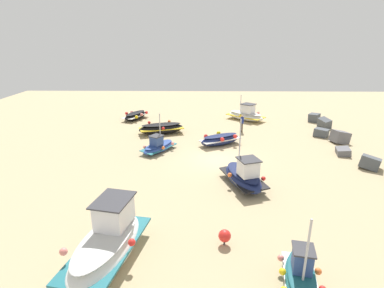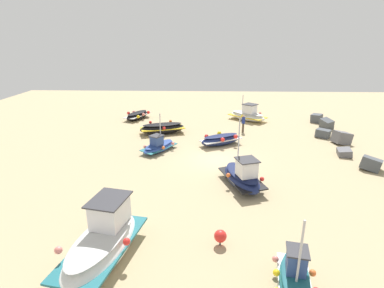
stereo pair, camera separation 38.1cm
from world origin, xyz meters
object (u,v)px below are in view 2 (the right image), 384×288
Objects in this scene: fishing_boat_6 at (248,115)px; mooring_buoy_0 at (220,236)px; fishing_boat_0 at (221,139)px; fishing_boat_3 at (137,115)px; fishing_boat_4 at (103,242)px; person_walking at (243,122)px; fishing_boat_1 at (162,128)px; fishing_boat_5 at (295,280)px; fishing_boat_7 at (242,176)px; fishing_boat_2 at (159,146)px.

fishing_boat_6 is 5.81× the size of mooring_buoy_0.
fishing_boat_6 is (-8.15, 3.31, 0.10)m from fishing_boat_0.
fishing_boat_3 is 11.95m from fishing_boat_6.
fishing_boat_6 is at bearing -9.56° from fishing_boat_4.
person_walking is (-17.73, 7.73, 0.17)m from fishing_boat_4.
person_walking reaches higher than fishing_boat_0.
fishing_boat_1 is 1.05× the size of fishing_boat_6.
mooring_buoy_0 is at bearing 55.18° from fishing_boat_5.
fishing_boat_7 is 5.88m from mooring_buoy_0.
fishing_boat_4 is 1.24× the size of fishing_boat_7.
fishing_boat_0 is 15.68m from fishing_boat_5.
fishing_boat_3 is (-8.28, -8.64, -0.07)m from fishing_boat_0.
fishing_boat_0 reaches higher than mooring_buoy_0.
fishing_boat_7 reaches higher than mooring_buoy_0.
fishing_boat_6 is 21.59m from mooring_buoy_0.
fishing_boat_7 reaches higher than person_walking.
fishing_boat_5 is 3.52m from mooring_buoy_0.
fishing_boat_2 is 15.50m from fishing_boat_5.
fishing_boat_5 is (1.53, 7.19, -0.26)m from fishing_boat_4.
fishing_boat_5 reaches higher than fishing_boat_2.
fishing_boat_5 is at bearing -90.01° from fishing_boat_4.
fishing_boat_2 reaches higher than fishing_boat_6.
fishing_boat_5 is 4.47× the size of mooring_buoy_0.
mooring_buoy_0 is at bearing 44.17° from fishing_boat_3.
fishing_boat_0 is at bearing 70.01° from fishing_boat_3.
fishing_boat_0 is 2.23× the size of person_walking.
fishing_boat_4 is at bearing 89.10° from fishing_boat_5.
fishing_boat_2 reaches higher than fishing_boat_4.
fishing_boat_6 is (-22.21, 8.76, -0.21)m from fishing_boat_4.
fishing_boat_5 is (18.68, 6.98, 0.02)m from fishing_boat_1.
mooring_buoy_0 is at bearing 112.04° from person_walking.
fishing_boat_0 is at bearing -71.06° from fishing_boat_6.
fishing_boat_2 is (1.60, -4.94, -0.06)m from fishing_boat_0.
fishing_boat_2 reaches higher than fishing_boat_1.
fishing_boat_2 is 4.67× the size of mooring_buoy_0.
fishing_boat_0 is at bearing -9.23° from fishing_boat_4.
fishing_boat_1 is at bearing 57.01° from fishing_boat_3.
fishing_boat_5 is at bearing -112.38° from fishing_boat_0.
person_walking is (-3.67, 2.27, 0.48)m from fishing_boat_0.
fishing_boat_1 is 4.70m from fishing_boat_2.
fishing_boat_2 is at bearing -153.14° from fishing_boat_7.
fishing_boat_5 reaches higher than fishing_boat_1.
fishing_boat_3 is 1.14× the size of fishing_boat_5.
mooring_buoy_0 is at bearing -91.94° from fishing_boat_1.
fishing_boat_5 is at bearing -12.30° from fishing_boat_7.
fishing_boat_4 is (17.15, -0.21, 0.28)m from fishing_boat_1.
fishing_boat_7 reaches higher than fishing_boat_4.
fishing_boat_1 is at bearing -108.35° from fishing_boat_6.
fishing_boat_6 is 15.74m from fishing_boat_7.
fishing_boat_7 is (5.80, 5.82, 0.20)m from fishing_boat_2.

